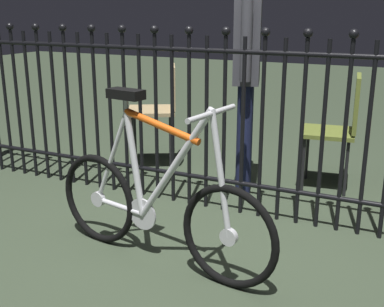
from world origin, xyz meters
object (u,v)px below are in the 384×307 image
(bicycle, at_px, (157,204))
(chair_tan, at_px, (160,104))
(chair_olive, at_px, (340,122))
(person_visitor, at_px, (247,62))

(bicycle, distance_m, chair_tan, 1.70)
(chair_tan, relative_size, chair_olive, 1.01)
(chair_tan, distance_m, person_visitor, 0.98)
(bicycle, distance_m, chair_olive, 1.73)
(chair_tan, xyz_separation_m, person_visitor, (0.85, -0.26, 0.42))
(chair_olive, bearing_deg, person_visitor, -151.31)
(bicycle, relative_size, person_visitor, 0.86)
(person_visitor, bearing_deg, chair_tan, 163.17)
(bicycle, xyz_separation_m, person_visitor, (0.05, 1.23, 0.63))
(chair_olive, height_order, person_visitor, person_visitor)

